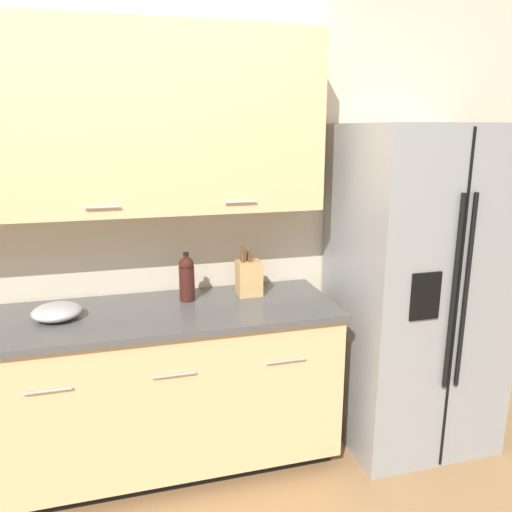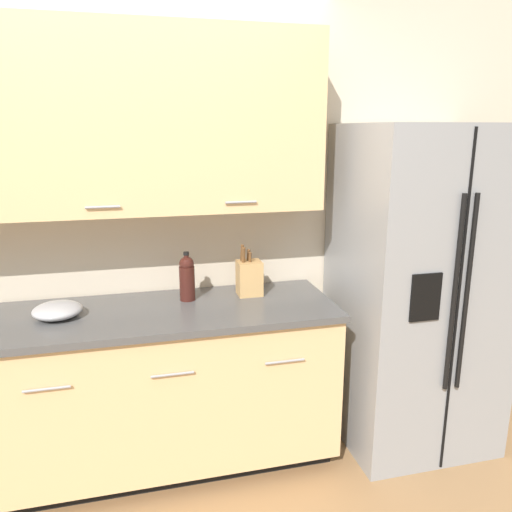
% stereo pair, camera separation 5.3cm
% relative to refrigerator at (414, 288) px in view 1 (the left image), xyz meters
% --- Properties ---
extents(wall_back, '(10.00, 0.39, 2.60)m').
position_rel_refrigerator_xyz_m(wall_back, '(-1.68, 0.35, 0.57)').
color(wall_back, beige).
rests_on(wall_back, ground_plane).
extents(counter_unit, '(2.30, 0.64, 0.90)m').
position_rel_refrigerator_xyz_m(counter_unit, '(-1.68, 0.07, -0.46)').
color(counter_unit, black).
rests_on(counter_unit, ground_plane).
extents(refrigerator, '(0.82, 0.77, 1.82)m').
position_rel_refrigerator_xyz_m(refrigerator, '(0.00, 0.00, 0.00)').
color(refrigerator, gray).
rests_on(refrigerator, ground_plane).
extents(knife_block, '(0.13, 0.12, 0.29)m').
position_rel_refrigerator_xyz_m(knife_block, '(-0.93, 0.18, 0.09)').
color(knife_block, tan).
rests_on(knife_block, counter_unit).
extents(wine_bottle, '(0.08, 0.08, 0.27)m').
position_rel_refrigerator_xyz_m(wine_bottle, '(-1.28, 0.17, 0.11)').
color(wine_bottle, '#3D1914').
rests_on(wine_bottle, counter_unit).
extents(mixing_bowl, '(0.23, 0.23, 0.07)m').
position_rel_refrigerator_xyz_m(mixing_bowl, '(-1.92, 0.07, 0.02)').
color(mixing_bowl, '#A3A3A5').
rests_on(mixing_bowl, counter_unit).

